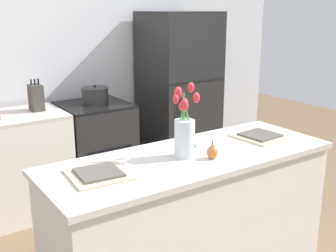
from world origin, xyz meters
The scene contains 10 objects.
back_wall centered at (0.00, 2.00, 1.35)m, with size 5.20×0.08×2.70m.
kitchen_island centered at (0.00, 0.00, 0.45)m, with size 1.80×0.66×0.89m.
stove_range centered at (0.10, 1.60, 0.44)m, with size 0.60×0.61×0.89m.
refrigerator centered at (1.05, 1.60, 0.85)m, with size 0.68×0.67×1.70m.
flower_vase centered at (-0.05, 0.00, 1.04)m, with size 0.15×0.14×0.43m.
pear_figurine centered at (0.06, -0.12, 0.93)m, with size 0.07×0.07×0.11m.
plate_setting_left centered at (-0.59, 0.02, 0.90)m, with size 0.33×0.33×0.02m.
plate_setting_right centered at (0.59, 0.02, 0.90)m, with size 0.33×0.33×0.02m.
cooking_pot centered at (0.12, 1.61, 0.96)m, with size 0.25×0.25×0.17m.
knife_block centered at (-0.41, 1.64, 1.00)m, with size 0.10×0.14×0.27m.
Camera 1 is at (-1.44, -1.87, 1.74)m, focal length 45.00 mm.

